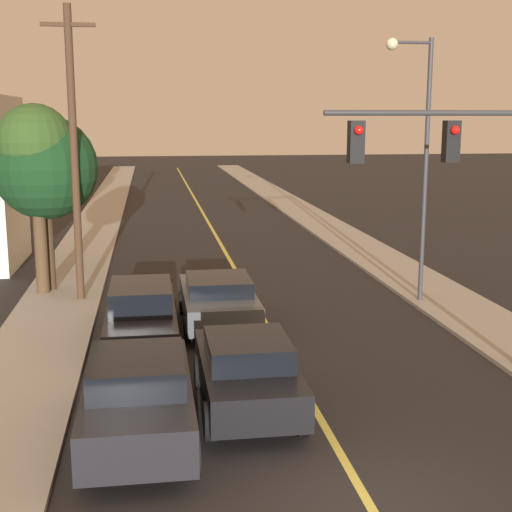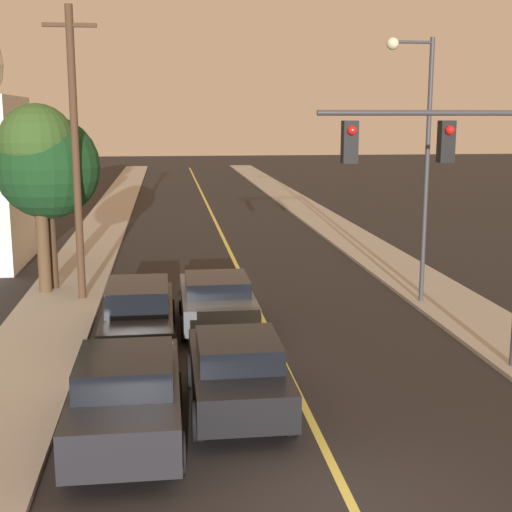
{
  "view_description": "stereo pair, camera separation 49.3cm",
  "coord_description": "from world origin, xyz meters",
  "px_view_note": "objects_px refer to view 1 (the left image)",
  "views": [
    {
      "loc": [
        -3.16,
        -9.31,
        5.8
      ],
      "look_at": [
        0.0,
        11.95,
        1.6
      ],
      "focal_mm": 50.0,
      "sensor_mm": 36.0,
      "label": 1
    },
    {
      "loc": [
        -2.67,
        -9.38,
        5.8
      ],
      "look_at": [
        0.0,
        11.95,
        1.6
      ],
      "focal_mm": 50.0,
      "sensor_mm": 36.0,
      "label": 2
    }
  ],
  "objects_px": {
    "streetlamp_right": "(418,140)",
    "utility_pole_left": "(74,151)",
    "tree_left_near": "(45,168)",
    "car_outer_lane_second": "(141,312)",
    "tree_left_far": "(35,146)",
    "car_near_lane_second": "(218,299)",
    "car_near_lane_front": "(247,371)",
    "traffic_signal_mast": "(464,180)",
    "car_outer_lane_front": "(138,396)"
  },
  "relations": [
    {
      "from": "car_near_lane_front",
      "to": "car_outer_lane_front",
      "type": "xyz_separation_m",
      "value": [
        -2.13,
        -1.09,
        0.04
      ]
    },
    {
      "from": "car_outer_lane_second",
      "to": "tree_left_near",
      "type": "xyz_separation_m",
      "value": [
        -3.05,
        5.84,
        3.39
      ]
    },
    {
      "from": "car_near_lane_second",
      "to": "car_outer_lane_second",
      "type": "xyz_separation_m",
      "value": [
        -2.13,
        -1.15,
        0.03
      ]
    },
    {
      "from": "car_near_lane_front",
      "to": "car_near_lane_second",
      "type": "xyz_separation_m",
      "value": [
        0.0,
        5.98,
        -0.06
      ]
    },
    {
      "from": "streetlamp_right",
      "to": "tree_left_near",
      "type": "height_order",
      "value": "streetlamp_right"
    },
    {
      "from": "traffic_signal_mast",
      "to": "tree_left_far",
      "type": "bearing_deg",
      "value": 140.03
    },
    {
      "from": "utility_pole_left",
      "to": "tree_left_far",
      "type": "xyz_separation_m",
      "value": [
        -1.3,
        1.03,
        0.12
      ]
    },
    {
      "from": "traffic_signal_mast",
      "to": "car_outer_lane_second",
      "type": "bearing_deg",
      "value": 154.9
    },
    {
      "from": "utility_pole_left",
      "to": "tree_left_far",
      "type": "height_order",
      "value": "utility_pole_left"
    },
    {
      "from": "car_near_lane_front",
      "to": "utility_pole_left",
      "type": "bearing_deg",
      "value": 113.98
    },
    {
      "from": "traffic_signal_mast",
      "to": "streetlamp_right",
      "type": "xyz_separation_m",
      "value": [
        1.22,
        6.01,
        0.69
      ]
    },
    {
      "from": "car_near_lane_front",
      "to": "car_outer_lane_front",
      "type": "distance_m",
      "value": 2.39
    },
    {
      "from": "tree_left_near",
      "to": "car_near_lane_second",
      "type": "bearing_deg",
      "value": -42.15
    },
    {
      "from": "traffic_signal_mast",
      "to": "utility_pole_left",
      "type": "relative_size",
      "value": 0.67
    },
    {
      "from": "car_near_lane_front",
      "to": "traffic_signal_mast",
      "type": "bearing_deg",
      "value": 16.35
    },
    {
      "from": "tree_left_near",
      "to": "streetlamp_right",
      "type": "bearing_deg",
      "value": -15.56
    },
    {
      "from": "traffic_signal_mast",
      "to": "utility_pole_left",
      "type": "distance_m",
      "value": 11.95
    },
    {
      "from": "car_near_lane_front",
      "to": "car_near_lane_second",
      "type": "bearing_deg",
      "value": 90.0
    },
    {
      "from": "traffic_signal_mast",
      "to": "car_near_lane_front",
      "type": "bearing_deg",
      "value": -163.65
    },
    {
      "from": "car_outer_lane_second",
      "to": "tree_left_far",
      "type": "bearing_deg",
      "value": 121.21
    },
    {
      "from": "car_outer_lane_front",
      "to": "tree_left_far",
      "type": "distance_m",
      "value": 12.44
    },
    {
      "from": "car_outer_lane_second",
      "to": "tree_left_near",
      "type": "relative_size",
      "value": 0.89
    },
    {
      "from": "streetlamp_right",
      "to": "utility_pole_left",
      "type": "bearing_deg",
      "value": 170.68
    },
    {
      "from": "car_outer_lane_second",
      "to": "tree_left_far",
      "type": "height_order",
      "value": "tree_left_far"
    },
    {
      "from": "tree_left_far",
      "to": "car_outer_lane_front",
      "type": "bearing_deg",
      "value": -73.92
    },
    {
      "from": "car_near_lane_second",
      "to": "car_outer_lane_front",
      "type": "bearing_deg",
      "value": -106.76
    },
    {
      "from": "streetlamp_right",
      "to": "car_near_lane_second",
      "type": "bearing_deg",
      "value": -166.45
    },
    {
      "from": "tree_left_near",
      "to": "tree_left_far",
      "type": "relative_size",
      "value": 0.94
    },
    {
      "from": "streetlamp_right",
      "to": "tree_left_near",
      "type": "xyz_separation_m",
      "value": [
        -11.43,
        3.18,
        -0.94
      ]
    },
    {
      "from": "traffic_signal_mast",
      "to": "utility_pole_left",
      "type": "bearing_deg",
      "value": 139.79
    },
    {
      "from": "car_near_lane_second",
      "to": "utility_pole_left",
      "type": "height_order",
      "value": "utility_pole_left"
    },
    {
      "from": "tree_left_near",
      "to": "tree_left_far",
      "type": "distance_m",
      "value": 0.88
    },
    {
      "from": "car_near_lane_front",
      "to": "tree_left_near",
      "type": "height_order",
      "value": "tree_left_near"
    },
    {
      "from": "tree_left_near",
      "to": "car_outer_lane_front",
      "type": "bearing_deg",
      "value": -75.46
    },
    {
      "from": "car_outer_lane_front",
      "to": "car_outer_lane_second",
      "type": "xyz_separation_m",
      "value": [
        -0.0,
        5.92,
        -0.07
      ]
    },
    {
      "from": "car_outer_lane_front",
      "to": "car_outer_lane_second",
      "type": "distance_m",
      "value": 5.92
    },
    {
      "from": "streetlamp_right",
      "to": "tree_left_near",
      "type": "distance_m",
      "value": 11.91
    },
    {
      "from": "car_near_lane_second",
      "to": "tree_left_near",
      "type": "distance_m",
      "value": 7.78
    },
    {
      "from": "car_near_lane_front",
      "to": "streetlamp_right",
      "type": "xyz_separation_m",
      "value": [
        6.25,
        7.49,
        4.3
      ]
    },
    {
      "from": "utility_pole_left",
      "to": "car_outer_lane_front",
      "type": "bearing_deg",
      "value": -79.23
    },
    {
      "from": "tree_left_far",
      "to": "car_near_lane_second",
      "type": "bearing_deg",
      "value": -38.13
    },
    {
      "from": "car_outer_lane_front",
      "to": "traffic_signal_mast",
      "type": "xyz_separation_m",
      "value": [
        7.16,
        2.57,
        3.57
      ]
    },
    {
      "from": "car_near_lane_second",
      "to": "tree_left_far",
      "type": "bearing_deg",
      "value": 141.87
    },
    {
      "from": "car_near_lane_second",
      "to": "streetlamp_right",
      "type": "bearing_deg",
      "value": 13.55
    },
    {
      "from": "car_outer_lane_front",
      "to": "tree_left_near",
      "type": "xyz_separation_m",
      "value": [
        -3.05,
        11.76,
        3.32
      ]
    },
    {
      "from": "utility_pole_left",
      "to": "tree_left_far",
      "type": "relative_size",
      "value": 1.47
    },
    {
      "from": "car_near_lane_front",
      "to": "tree_left_far",
      "type": "height_order",
      "value": "tree_left_far"
    },
    {
      "from": "traffic_signal_mast",
      "to": "tree_left_near",
      "type": "distance_m",
      "value": 13.75
    },
    {
      "from": "car_outer_lane_front",
      "to": "car_outer_lane_second",
      "type": "height_order",
      "value": "car_outer_lane_front"
    },
    {
      "from": "streetlamp_right",
      "to": "tree_left_near",
      "type": "relative_size",
      "value": 1.38
    }
  ]
}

